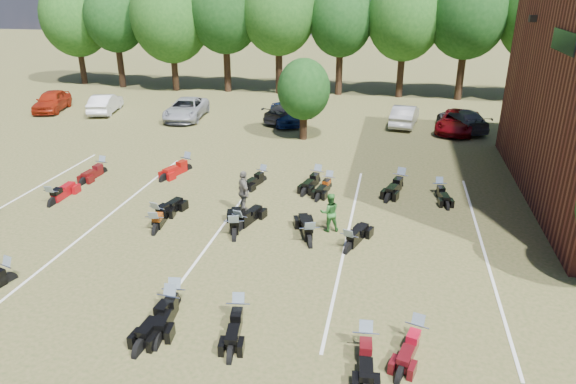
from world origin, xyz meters
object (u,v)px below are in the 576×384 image
(person_green, at_px, (330,212))
(person_grey, at_px, (244,192))
(motorcycle_0, at_px, (9,282))
(motorcycle_7, at_px, (53,205))
(motorcycle_14, at_px, (103,173))
(car_4, at_px, (285,113))
(car_0, at_px, (52,101))
(motorcycle_3, at_px, (239,321))

(person_green, bearing_deg, person_grey, -34.28)
(motorcycle_0, distance_m, motorcycle_7, 6.34)
(person_grey, xyz_separation_m, motorcycle_14, (-8.46, 3.15, -0.93))
(car_4, bearing_deg, motorcycle_0, -124.04)
(car_0, xyz_separation_m, motorcycle_3, (21.32, -22.03, -0.75))
(motorcycle_3, distance_m, motorcycle_14, 14.74)
(person_green, distance_m, motorcycle_3, 6.61)
(car_4, bearing_deg, motorcycle_3, -103.17)
(car_0, relative_size, person_grey, 2.38)
(motorcycle_0, distance_m, motorcycle_14, 10.25)
(car_0, relative_size, person_green, 2.81)
(person_grey, xyz_separation_m, motorcycle_7, (-8.48, -0.95, -0.93))
(motorcycle_7, distance_m, motorcycle_14, 4.10)
(car_0, relative_size, motorcycle_0, 2.02)
(person_green, xyz_separation_m, motorcycle_3, (-1.79, -6.31, -0.79))
(motorcycle_3, bearing_deg, motorcycle_7, 139.90)
(person_grey, relative_size, motorcycle_0, 0.85)
(person_green, distance_m, motorcycle_14, 12.91)
(car_0, xyz_separation_m, motorcycle_0, (13.32, -21.57, -0.75))
(motorcycle_3, bearing_deg, car_0, 125.16)
(motorcycle_3, bearing_deg, person_green, 65.26)
(motorcycle_7, bearing_deg, car_4, -115.08)
(car_4, xyz_separation_m, person_green, (5.15, -15.66, 0.08))
(car_0, distance_m, motorcycle_14, 15.94)
(motorcycle_3, xyz_separation_m, motorcycle_14, (-10.42, 10.43, 0.00))
(car_4, distance_m, motorcycle_0, 22.01)
(car_0, xyz_separation_m, motorcycle_14, (10.90, -11.61, -0.75))
(car_4, height_order, person_grey, person_grey)
(person_grey, bearing_deg, person_green, -138.25)
(motorcycle_3, xyz_separation_m, motorcycle_7, (-10.44, 6.32, 0.00))
(car_0, height_order, person_green, person_green)
(car_0, distance_m, motorcycle_0, 25.36)
(car_0, distance_m, motorcycle_3, 30.67)
(person_green, bearing_deg, car_4, -91.72)
(car_4, relative_size, motorcycle_14, 1.89)
(person_green, xyz_separation_m, person_grey, (-3.75, 0.96, 0.14))
(motorcycle_14, bearing_deg, motorcycle_7, -86.35)
(motorcycle_0, relative_size, motorcycle_14, 0.99)
(person_grey, bearing_deg, car_0, 18.77)
(motorcycle_0, bearing_deg, motorcycle_14, 119.16)
(person_grey, bearing_deg, motorcycle_3, 161.15)
(person_green, height_order, motorcycle_7, person_green)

